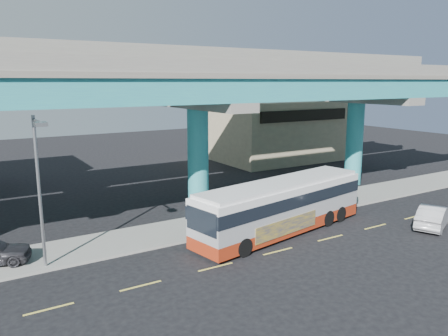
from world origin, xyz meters
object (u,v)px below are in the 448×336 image
sedan (433,216)px  stop_sign (276,192)px  transit_bus (282,205)px  street_lamp (39,172)px

sedan → stop_sign: 10.17m
transit_bus → sedan: size_ratio=2.79×
street_lamp → stop_sign: size_ratio=3.03×
street_lamp → sedan: bearing=-14.1°
sedan → stop_sign: stop_sign is taller
transit_bus → stop_sign: size_ratio=5.23×
street_lamp → stop_sign: (14.74, 0.73, -3.13)m
transit_bus → stop_sign: (1.23, 2.13, 0.14)m
transit_bus → stop_sign: transit_bus is taller
transit_bus → sedan: (9.03, -4.28, -1.07)m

